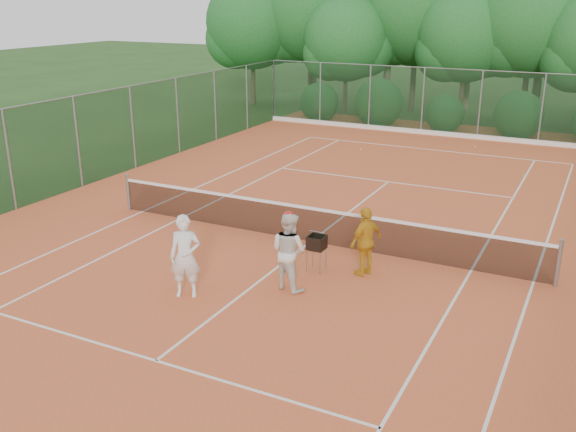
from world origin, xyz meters
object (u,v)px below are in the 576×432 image
at_px(player_white, 185,256).
at_px(ball_hopper, 317,243).
at_px(player_yellow, 366,241).
at_px(player_center_grp, 289,251).

relative_size(player_white, ball_hopper, 2.08).
distance_m(player_yellow, ball_hopper, 1.12).
xyz_separation_m(player_white, ball_hopper, (1.92, 2.42, -0.21)).
distance_m(player_center_grp, ball_hopper, 1.15).
bearing_deg(ball_hopper, player_yellow, 31.91).
bearing_deg(player_white, player_yellow, 16.43).
relative_size(player_yellow, ball_hopper, 1.88).
xyz_separation_m(player_center_grp, ball_hopper, (0.15, 1.12, -0.20)).
xyz_separation_m(player_white, player_yellow, (2.99, 2.73, -0.09)).
distance_m(player_white, player_yellow, 4.05).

